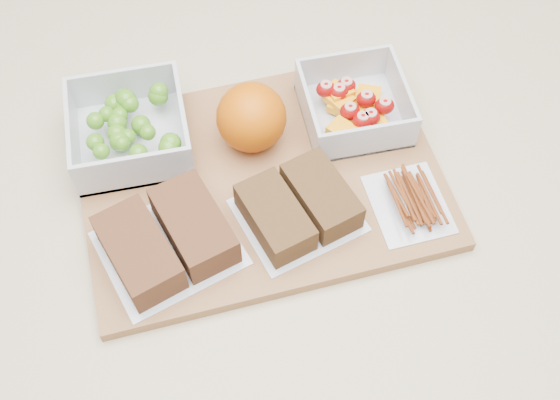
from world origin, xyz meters
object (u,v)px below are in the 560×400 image
Objects in this scene: fruit_container at (354,106)px; pretzel_bag at (410,200)px; cutting_board at (261,180)px; sandwich_bag_left at (167,240)px; orange at (251,117)px; grape_container at (131,128)px; sandwich_bag_center at (298,207)px.

fruit_container is 1.17× the size of pretzel_bag.
cutting_board is 0.15m from fruit_container.
sandwich_bag_left is (-0.12, -0.07, 0.03)m from cutting_board.
cutting_board is at bearing -90.54° from orange.
sandwich_bag_left is 1.66× the size of pretzel_bag.
grape_container is 1.63× the size of orange.
cutting_board is 2.72× the size of sandwich_bag_center.
sandwich_bag_left is 0.28m from pretzel_bag.
sandwich_bag_center reaches higher than cutting_board.
cutting_board is 0.08m from orange.
sandwich_bag_left is at bearing -151.01° from cutting_board.
sandwich_bag_left reaches higher than pretzel_bag.
sandwich_bag_left reaches higher than sandwich_bag_center.
grape_container reaches higher than sandwich_bag_left.
orange is (-0.13, -0.01, 0.02)m from fruit_container.
orange is (0.00, 0.06, 0.05)m from cutting_board.
orange reaches higher than grape_container.
sandwich_bag_center is 0.13m from pretzel_bag.
fruit_container is 0.14m from pretzel_bag.
sandwich_bag_left is at bearing -150.63° from fruit_container.
cutting_board is 0.18m from pretzel_bag.
grape_container is at bearing 98.30° from sandwich_bag_left.
fruit_container is (0.27, -0.02, -0.00)m from grape_container.
orange is at bearing -176.23° from fruit_container.
grape_container is 1.11× the size of fruit_container.
pretzel_bag is at bearing -78.13° from fruit_container.
grape_container is (-0.14, 0.08, 0.03)m from cutting_board.
fruit_container is 0.13m from orange.
orange is at bearing -10.92° from grape_container.
orange is at bearing 47.84° from sandwich_bag_left.
sandwich_bag_left is 1.13× the size of sandwich_bag_center.
pretzel_bag is at bearing -27.74° from grape_container.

